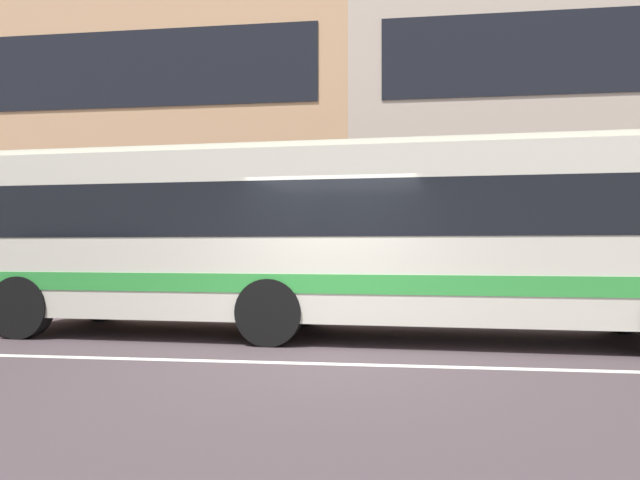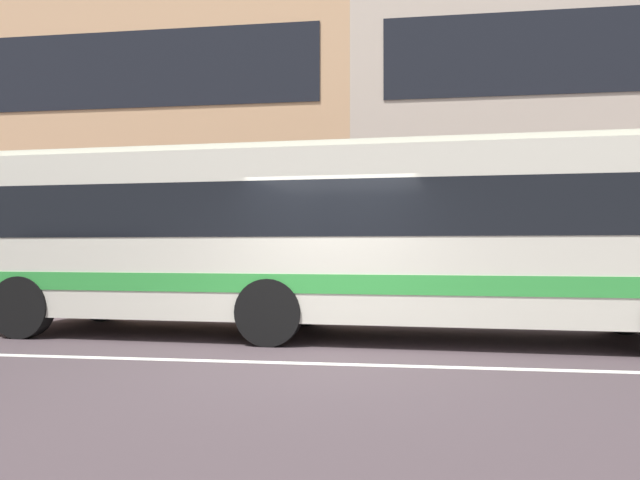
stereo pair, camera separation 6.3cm
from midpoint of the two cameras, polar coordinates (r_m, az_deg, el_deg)
The scene contains 4 objects.
ground_plane at distance 7.56m, azimuth -0.45°, elevation -11.83°, with size 160.00×160.00×0.00m, color #44383C.
lane_centre_line at distance 7.56m, azimuth -0.45°, elevation -11.80°, with size 60.00×0.16×0.01m, color silver.
apartment_block_left at distance 26.14m, azimuth -23.15°, elevation 9.76°, with size 23.20×8.30×12.42m.
transit_bus at distance 9.81m, azimuth 0.83°, elevation 0.62°, with size 11.79×3.14×3.06m.
Camera 1 is at (1.01, -7.35, 1.45)m, focal length 33.27 mm.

